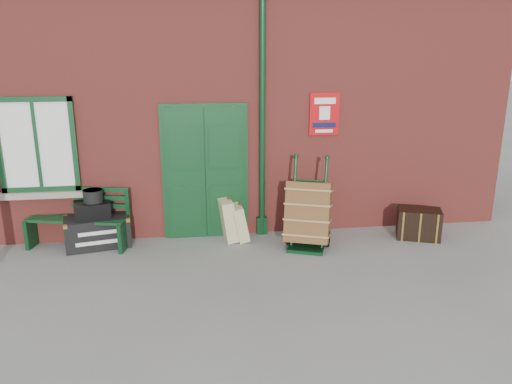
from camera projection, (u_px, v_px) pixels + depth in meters
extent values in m
plane|color=gray|center=(232.00, 271.00, 7.22)|extent=(80.00, 80.00, 0.00)
cube|color=#9C3A32|center=(215.00, 105.00, 10.00)|extent=(10.00, 4.00, 4.00)
cube|color=#0F371A|center=(205.00, 174.00, 8.27)|extent=(1.42, 0.12, 2.32)
cube|color=white|center=(37.00, 145.00, 7.76)|extent=(1.20, 0.08, 1.50)
cylinder|color=#0D3519|center=(262.00, 119.00, 8.11)|extent=(0.10, 0.10, 4.00)
cube|color=red|center=(324.00, 114.00, 8.28)|extent=(0.50, 0.03, 0.70)
cube|color=#0F371A|center=(77.00, 219.00, 7.97)|extent=(1.65, 0.79, 0.04)
cube|color=#0F371A|center=(82.00, 197.00, 8.11)|extent=(1.56, 0.42, 0.42)
cube|color=#0D3519|center=(34.00, 231.00, 8.11)|extent=(0.17, 0.48, 0.48)
cube|color=#0D3519|center=(125.00, 235.00, 7.96)|extent=(0.17, 0.48, 0.48)
cube|color=black|center=(98.00, 231.00, 8.07)|extent=(1.09, 0.74, 0.50)
cube|color=black|center=(92.00, 209.00, 7.96)|extent=(0.62, 0.50, 0.25)
cylinder|color=black|center=(93.00, 196.00, 7.90)|extent=(0.36, 0.36, 0.20)
cube|color=#C5B781|center=(228.00, 219.00, 8.32)|extent=(0.34, 0.52, 0.71)
cube|color=#C5B781|center=(239.00, 222.00, 8.32)|extent=(0.34, 0.47, 0.61)
cube|color=#0D3519|center=(306.00, 248.00, 7.96)|extent=(0.67, 0.58, 0.06)
cylinder|color=#0D3519|center=(294.00, 202.00, 8.01)|extent=(0.18, 0.39, 1.42)
cylinder|color=#0D3519|center=(324.00, 204.00, 7.90)|extent=(0.18, 0.39, 1.42)
cylinder|color=black|center=(288.00, 236.00, 8.21)|extent=(0.15, 0.27, 0.27)
cylinder|color=black|center=(328.00, 239.00, 8.07)|extent=(0.15, 0.27, 0.27)
cube|color=brown|center=(308.00, 212.00, 7.98)|extent=(0.92, 0.95, 1.05)
cube|color=black|center=(419.00, 223.00, 8.43)|extent=(0.81, 0.67, 0.50)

